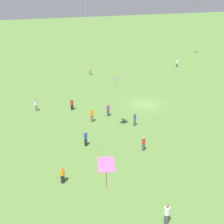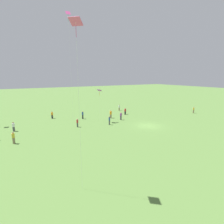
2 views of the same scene
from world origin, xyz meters
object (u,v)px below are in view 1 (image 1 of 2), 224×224
at_px(person_11, 108,110).
at_px(kite_2, 115,81).
at_px(person_2, 86,139).
at_px(person_5, 62,175).
at_px(person_8, 36,105).
at_px(person_0, 90,71).
at_px(person_1, 167,214).
at_px(person_10, 135,119).
at_px(person_6, 72,105).
at_px(person_9, 177,63).
at_px(kite_1, 106,172).
at_px(person_3, 92,116).
at_px(kite_0, 197,1).
at_px(person_4, 143,144).

distance_m(person_11, kite_2, 7.35).
xyz_separation_m(person_2, person_5, (5.84, -3.83, -0.09)).
bearing_deg(person_8, person_11, 141.40).
height_order(person_0, person_1, person_1).
xyz_separation_m(person_5, person_10, (-8.68, 11.00, 0.07)).
bearing_deg(person_6, person_9, 165.69).
bearing_deg(kite_2, person_11, -88.65).
xyz_separation_m(kite_1, kite_2, (-19.85, 8.06, -2.12)).
bearing_deg(person_1, person_10, 26.07).
distance_m(person_11, kite_1, 27.23).
relative_size(person_0, person_11, 0.96).
distance_m(person_0, person_5, 35.03).
relative_size(person_8, kite_1, 0.18).
xyz_separation_m(person_8, person_9, (-14.11, 31.15, -0.01)).
distance_m(person_10, kite_2, 6.29).
height_order(person_0, person_5, person_0).
distance_m(person_3, kite_2, 6.88).
height_order(person_2, person_9, person_2).
distance_m(person_5, person_8, 17.88).
height_order(person_1, kite_2, kite_2).
distance_m(person_9, kite_0, 16.26).
bearing_deg(person_4, person_3, -129.20).
height_order(person_5, person_6, person_5).
xyz_separation_m(person_1, kite_1, (4.09, -6.16, 7.72)).
distance_m(person_5, person_11, 15.53).
distance_m(person_0, person_8, 19.32).
distance_m(person_1, kite_0, 58.98).
height_order(person_11, kite_1, kite_1).
bearing_deg(person_1, kite_0, 6.79).
xyz_separation_m(person_1, kite_2, (-15.75, 1.90, 5.60)).
distance_m(person_6, kite_2, 10.78).
height_order(person_8, person_9, person_8).
bearing_deg(person_10, kite_0, 158.50).
height_order(person_3, kite_0, kite_0).
xyz_separation_m(person_3, person_9, (-20.33, 24.95, -0.06)).
xyz_separation_m(person_5, kite_1, (11.85, 0.05, 7.74)).
distance_m(person_3, person_11, 2.82).
height_order(person_4, person_6, person_4).
distance_m(person_8, person_9, 34.20).
height_order(person_3, person_10, person_3).
height_order(person_9, kite_1, kite_1).
relative_size(person_1, kite_0, 0.13).
xyz_separation_m(person_5, person_9, (-31.99, 31.24, 0.02)).
xyz_separation_m(person_3, kite_1, (23.51, -6.25, 7.66)).
bearing_deg(person_8, person_6, 156.94).
relative_size(person_4, kite_2, 0.24).
xyz_separation_m(person_9, kite_0, (-7.29, 8.57, 11.75)).
bearing_deg(kite_1, person_5, 148.62).
distance_m(person_4, person_9, 36.57).
relative_size(person_1, person_3, 0.93).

